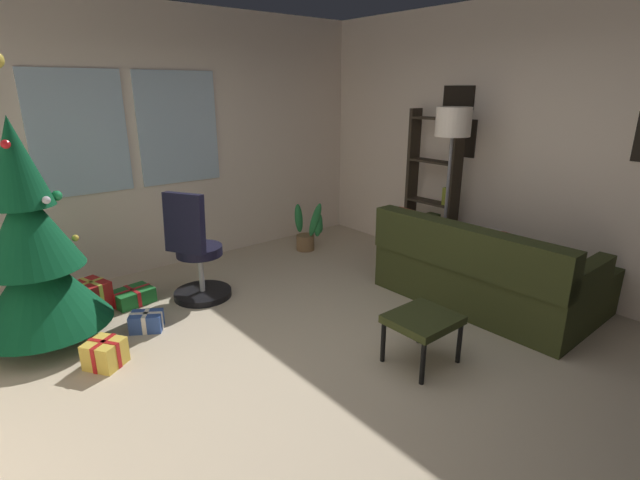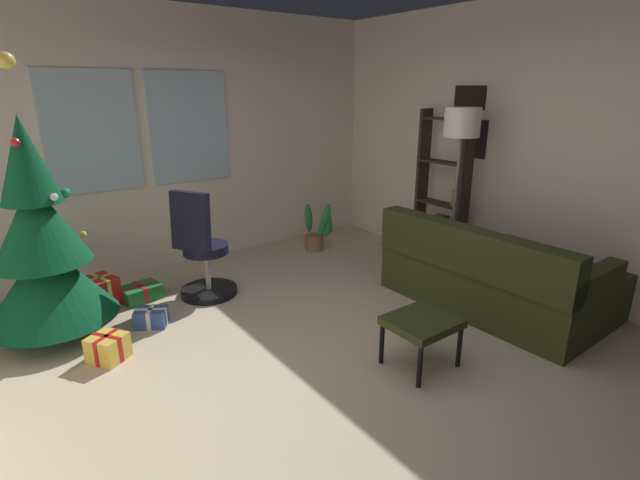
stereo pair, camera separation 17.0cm
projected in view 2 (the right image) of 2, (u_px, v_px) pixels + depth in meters
The scene contains 14 objects.
ground_plane at pixel (324, 364), 3.61m from camera, with size 5.07×5.39×0.10m, color #C4B193.
wall_back_with_windows at pixel (176, 140), 5.23m from camera, with size 5.07×0.12×2.83m.
wall_right_with_frames at pixel (534, 148), 4.62m from camera, with size 0.12×5.39×2.83m.
couch at pixel (507, 277), 4.35m from camera, with size 1.65×1.93×0.84m.
footstool at pixel (422, 325), 3.41m from camera, with size 0.49×0.43×0.38m.
holiday_tree at pixel (43, 250), 3.71m from camera, with size 1.00×1.00×2.22m.
gift_box_red at pixel (102, 291), 4.46m from camera, with size 0.31×0.36×0.28m.
gift_box_green at pixel (141, 292), 4.58m from camera, with size 0.39×0.32×0.15m.
gift_box_gold at pixel (108, 348), 3.55m from camera, with size 0.33×0.33×0.21m.
gift_box_blue at pixel (151, 317), 4.07m from camera, with size 0.32×0.30×0.16m.
office_chair at pixel (202, 256), 4.53m from camera, with size 0.59×0.57×1.09m.
bookshelf at pixel (442, 199), 5.32m from camera, with size 0.18×0.64×1.76m.
floor_lamp at pixel (461, 137), 4.54m from camera, with size 0.35×0.35×1.80m.
potted_plant at pixel (319, 230), 5.93m from camera, with size 0.38×0.48×0.64m.
Camera 2 is at (-1.89, -2.50, 1.98)m, focal length 26.26 mm.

